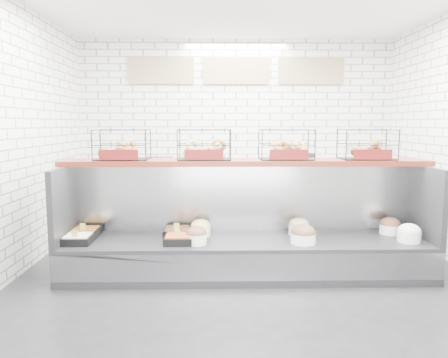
{
  "coord_description": "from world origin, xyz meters",
  "views": [
    {
      "loc": [
        -0.34,
        -4.39,
        1.66
      ],
      "look_at": [
        -0.24,
        0.45,
        1.05
      ],
      "focal_mm": 35.0,
      "sensor_mm": 36.0,
      "label": 1
    }
  ],
  "objects": [
    {
      "name": "ground",
      "position": [
        0.0,
        0.0,
        0.0
      ],
      "size": [
        5.5,
        5.5,
        0.0
      ],
      "primitive_type": "plane",
      "color": "black",
      "rests_on": "ground"
    },
    {
      "name": "room_shell",
      "position": [
        0.0,
        0.6,
        2.06
      ],
      "size": [
        5.02,
        5.51,
        3.01
      ],
      "color": "white",
      "rests_on": "ground"
    },
    {
      "name": "display_case",
      "position": [
        0.01,
        0.35,
        0.32
      ],
      "size": [
        4.0,
        0.9,
        1.2
      ],
      "color": "black",
      "rests_on": "ground"
    },
    {
      "name": "bagel_shelf",
      "position": [
        0.0,
        0.52,
        1.37
      ],
      "size": [
        4.1,
        0.5,
        0.4
      ],
      "color": "#4B1810",
      "rests_on": "display_case"
    },
    {
      "name": "prep_counter",
      "position": [
        -0.01,
        2.43,
        0.47
      ],
      "size": [
        4.0,
        0.6,
        1.2
      ],
      "color": "#93969B",
      "rests_on": "ground"
    }
  ]
}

